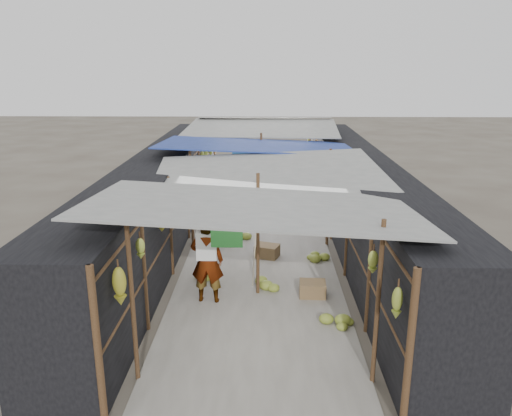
# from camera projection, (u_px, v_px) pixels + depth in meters

# --- Properties ---
(ground) EXTENTS (80.00, 80.00, 0.00)m
(ground) POSITION_uv_depth(u_px,v_px,m) (255.00, 380.00, 7.66)
(ground) COLOR #6B6356
(ground) RESTS_ON ground
(aisle_slab) EXTENTS (3.60, 16.00, 0.02)m
(aisle_slab) POSITION_uv_depth(u_px,v_px,m) (260.00, 238.00, 13.90)
(aisle_slab) COLOR #9E998E
(aisle_slab) RESTS_ON ground
(stall_left) EXTENTS (1.40, 15.00, 2.30)m
(stall_left) POSITION_uv_depth(u_px,v_px,m) (162.00, 198.00, 13.64)
(stall_left) COLOR black
(stall_left) RESTS_ON ground
(stall_right) EXTENTS (1.40, 15.00, 2.30)m
(stall_right) POSITION_uv_depth(u_px,v_px,m) (359.00, 199.00, 13.53)
(stall_right) COLOR black
(stall_right) RESTS_ON ground
(crate_near) EXTENTS (0.56, 0.46, 0.32)m
(crate_near) POSITION_uv_depth(u_px,v_px,m) (313.00, 289.00, 10.37)
(crate_near) COLOR olive
(crate_near) RESTS_ON ground
(crate_mid) EXTENTS (0.67, 0.60, 0.33)m
(crate_mid) POSITION_uv_depth(u_px,v_px,m) (267.00, 251.00, 12.46)
(crate_mid) COLOR olive
(crate_mid) RESTS_ON ground
(crate_back) EXTENTS (0.41, 0.34, 0.26)m
(crate_back) POSITION_uv_depth(u_px,v_px,m) (238.00, 188.00, 19.05)
(crate_back) COLOR olive
(crate_back) RESTS_ON ground
(black_basin) EXTENTS (0.58, 0.58, 0.17)m
(black_basin) POSITION_uv_depth(u_px,v_px,m) (312.00, 206.00, 16.73)
(black_basin) COLOR black
(black_basin) RESTS_ON ground
(vendor_elderly) EXTENTS (0.68, 0.46, 1.80)m
(vendor_elderly) POSITION_uv_depth(u_px,v_px,m) (207.00, 260.00, 9.95)
(vendor_elderly) COLOR white
(vendor_elderly) RESTS_ON ground
(shopper_blue) EXTENTS (0.79, 0.67, 1.40)m
(shopper_blue) POSITION_uv_depth(u_px,v_px,m) (231.00, 190.00, 16.33)
(shopper_blue) COLOR #1F2F9B
(shopper_blue) RESTS_ON ground
(vendor_seated) EXTENTS (0.52, 0.66, 0.89)m
(vendor_seated) POSITION_uv_depth(u_px,v_px,m) (295.00, 208.00, 15.20)
(vendor_seated) COLOR #524C47
(vendor_seated) RESTS_ON ground
(market_canopy) EXTENTS (5.62, 15.20, 2.77)m
(market_canopy) POSITION_uv_depth(u_px,v_px,m) (261.00, 151.00, 13.56)
(market_canopy) COLOR brown
(market_canopy) RESTS_ON ground
(hanging_bananas) EXTENTS (3.96, 14.33, 0.72)m
(hanging_bananas) POSITION_uv_depth(u_px,v_px,m) (261.00, 177.00, 13.67)
(hanging_bananas) COLOR #9F9928
(hanging_bananas) RESTS_ON ground
(floor_bananas) EXTENTS (3.52, 9.38, 0.35)m
(floor_bananas) POSITION_uv_depth(u_px,v_px,m) (258.00, 238.00, 13.48)
(floor_bananas) COLOR olive
(floor_bananas) RESTS_ON ground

